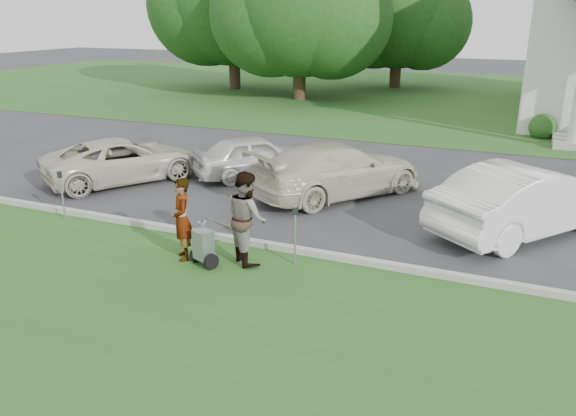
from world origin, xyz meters
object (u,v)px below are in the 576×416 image
Objects in this scene: tree_far at (232,1)px; tree_back at (399,17)px; tree_left at (300,10)px; parking_meter_near at (295,228)px; car_b at (255,156)px; person_left at (182,220)px; parking_meter_far at (61,189)px; striping_cart at (204,245)px; car_a at (123,160)px; car_c at (338,170)px; car_d at (526,200)px; person_right at (247,218)px.

tree_back is at bearing 26.56° from tree_far.
tree_left is at bearing -26.56° from tree_far.
car_b is at bearing 123.08° from parking_meter_near.
person_left is at bearing -85.28° from tree_back.
tree_far is 8.86× the size of parking_meter_far.
tree_back is 30.63m from parking_meter_near.
car_a reaches higher than striping_cart.
car_c is at bearing -152.18° from car_b.
parking_meter_far is at bearing -169.02° from striping_cart.
tree_back reaches higher than car_b.
car_d reaches higher than car_c.
tree_back reaches higher than striping_cart.
person_left reaches higher than parking_meter_near.
person_left is at bearing -63.95° from tree_far.
parking_meter_near is (0.98, 0.23, -0.16)m from person_right.
tree_far is 25.08m from car_c.
car_c is (-0.70, 4.85, -0.06)m from parking_meter_near.
parking_meter_near is (1.70, 0.77, 0.36)m from striping_cart.
striping_cart is at bearing 74.45° from car_d.
tree_far is at bearing 165.47° from person_left.
striping_cart is 0.63× the size of person_right.
tree_far is at bearing -38.27° from car_a.
car_c is (14.11, -20.14, -4.94)m from tree_far.
person_left is 6.47m from car_b.
person_right is (0.71, 0.54, 0.52)m from striping_cart.
tree_far is (-6.00, 3.00, 0.58)m from tree_left.
tree_far is 1.21× the size of tree_back.
car_d is at bearing -70.87° from tree_back.
person_right is 5.10m from car_c.
tree_far is at bearing -16.92° from car_b.
tree_far is 26.71m from parking_meter_far.
car_a is 0.92× the size of car_c.
person_right is (3.83, -30.23, -3.76)m from tree_back.
person_left is at bearing 171.33° from car_a.
car_d is at bearing -101.15° from person_right.
tree_left is 22.81m from car_d.
striping_cart is 0.74m from person_left.
striping_cart is 7.08m from car_a.
tree_far is 29.16m from person_right.
parking_meter_far is (2.51, -21.85, -4.28)m from tree_left.
tree_left is at bearing -52.90° from car_a.
tree_left is 0.91× the size of tree_far.
tree_back is 7.32× the size of parking_meter_far.
person_right is 1.48× the size of parking_meter_far.
car_c reaches higher than car_a.
striping_cart is at bearing -84.22° from tree_back.
parking_meter_far is at bearing 137.12° from car_a.
person_left reaches higher than striping_cart.
car_b is (-2.72, 5.91, -0.30)m from person_right.
person_left reaches higher than car_b.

